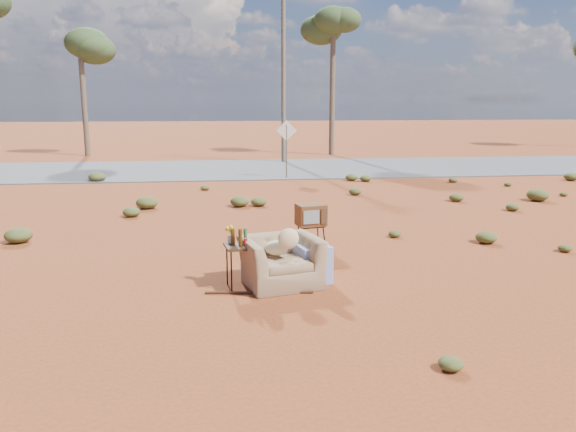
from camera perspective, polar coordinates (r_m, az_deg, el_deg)
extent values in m
plane|color=#943D1D|center=(9.49, -0.73, -6.27)|extent=(140.00, 140.00, 0.00)
cube|color=#565659|center=(24.17, -4.53, 4.80)|extent=(140.00, 7.00, 0.04)
imported|color=#8A6B4B|center=(8.99, -0.74, -3.82)|extent=(1.35, 1.04, 1.05)
ellipsoid|color=#D2B480|center=(9.00, -1.19, -3.24)|extent=(0.38, 0.38, 0.22)
ellipsoid|color=#D2B480|center=(8.75, 0.04, -2.32)|extent=(0.33, 0.17, 0.33)
cube|color=navy|center=(9.34, 2.25, -4.61)|extent=(0.67, 0.87, 0.61)
cube|color=black|center=(11.28, 2.33, -1.00)|extent=(0.56, 0.47, 0.03)
cylinder|color=black|center=(11.10, 1.55, -2.40)|extent=(0.03, 0.03, 0.45)
cylinder|color=black|center=(11.26, 3.71, -2.21)|extent=(0.03, 0.03, 0.45)
cylinder|color=black|center=(11.42, 0.95, -1.99)|extent=(0.03, 0.03, 0.45)
cylinder|color=black|center=(11.57, 3.05, -1.82)|extent=(0.03, 0.03, 0.45)
cube|color=brown|center=(11.24, 2.34, 0.13)|extent=(0.63, 0.53, 0.43)
cube|color=gray|center=(11.00, 2.39, -0.12)|extent=(0.33, 0.09, 0.27)
cube|color=#472D19|center=(11.10, 3.68, -0.03)|extent=(0.13, 0.05, 0.30)
cube|color=#392314|center=(8.87, -4.82, -3.07)|extent=(0.55, 0.55, 0.04)
cylinder|color=black|center=(8.75, -5.77, -5.60)|extent=(0.02, 0.02, 0.67)
cylinder|color=black|center=(8.82, -3.30, -5.41)|extent=(0.02, 0.02, 0.67)
cylinder|color=black|center=(9.11, -6.22, -4.90)|extent=(0.02, 0.02, 0.67)
cylinder|color=black|center=(9.18, -3.85, -4.72)|extent=(0.02, 0.02, 0.67)
cylinder|color=#43290B|center=(8.86, -5.63, -2.15)|extent=(0.07, 0.07, 0.25)
cylinder|color=#43290B|center=(8.76, -4.86, -2.23)|extent=(0.06, 0.06, 0.27)
cylinder|color=#225026|center=(8.95, -4.36, -2.05)|extent=(0.06, 0.06, 0.23)
cylinder|color=red|center=(8.77, -4.33, -2.69)|extent=(0.06, 0.06, 0.12)
cylinder|color=silver|center=(8.96, -5.92, -2.37)|extent=(0.08, 0.08, 0.13)
ellipsoid|color=gold|center=(8.92, -5.94, -1.39)|extent=(0.15, 0.15, 0.12)
cylinder|color=#4D2714|center=(8.73, -2.94, -7.75)|extent=(1.66, 0.22, 0.04)
cylinder|color=brown|center=(21.20, -0.15, 6.52)|extent=(0.06, 0.06, 2.00)
cube|color=silver|center=(21.15, -0.15, 8.68)|extent=(0.78, 0.04, 0.78)
cylinder|color=brown|center=(31.76, -20.04, 11.19)|extent=(0.28, 0.28, 6.00)
ellipsoid|color=#394C27|center=(31.87, -20.36, 15.67)|extent=(3.20, 3.20, 2.20)
cylinder|color=brown|center=(30.56, 4.52, 12.79)|extent=(0.28, 0.28, 7.00)
ellipsoid|color=#394C27|center=(30.76, 4.62, 18.38)|extent=(3.20, 3.20, 2.20)
cylinder|color=brown|center=(26.66, -0.47, 14.05)|extent=(0.20, 0.20, 8.00)
ellipsoid|color=#505726|center=(13.00, -25.71, -1.78)|extent=(0.56, 0.56, 0.31)
ellipsoid|color=#505726|center=(12.40, 19.49, -2.05)|extent=(0.44, 0.44, 0.24)
ellipsoid|color=#505726|center=(15.85, -14.14, 1.33)|extent=(0.60, 0.60, 0.33)
ellipsoid|color=#505726|center=(16.23, 21.85, 0.84)|extent=(0.36, 0.36, 0.20)
ellipsoid|color=#505726|center=(17.70, 6.84, 2.49)|extent=(0.40, 0.40, 0.22)
ellipsoid|color=#505726|center=(18.70, -8.43, 2.86)|extent=(0.30, 0.30, 0.17)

